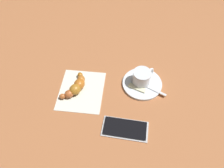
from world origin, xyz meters
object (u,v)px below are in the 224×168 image
espresso_cup (142,77)px  teaspoon (142,84)px  saucer (142,84)px  sugar_packet (137,88)px  croissant (76,87)px  napkin (81,90)px  cell_phone (125,129)px

espresso_cup → teaspoon: 0.03m
saucer → sugar_packet: size_ratio=2.26×
espresso_cup → teaspoon: espresso_cup is taller
saucer → sugar_packet: (-0.02, -0.03, 0.01)m
saucer → croissant: 0.24m
espresso_cup → napkin: bearing=-160.6°
sugar_packet → espresso_cup: bearing=85.9°
napkin → croissant: size_ratio=1.38×
croissant → cell_phone: 0.23m
saucer → cell_phone: 0.19m
espresso_cup → cell_phone: size_ratio=0.52×
saucer → napkin: size_ratio=0.80×
sugar_packet → napkin: sugar_packet is taller
saucer → sugar_packet: 0.03m
saucer → teaspoon: teaspoon is taller
espresso_cup → cell_phone: bearing=-98.7°
saucer → espresso_cup: (-0.00, 0.00, 0.03)m
teaspoon → saucer: bearing=100.4°
teaspoon → croissant: croissant is taller
saucer → teaspoon: 0.01m
saucer → espresso_cup: 0.03m
saucer → cell_phone: (-0.03, -0.19, -0.00)m
espresso_cup → sugar_packet: bearing=-109.5°
teaspoon → cell_phone: (-0.04, -0.18, -0.01)m
espresso_cup → napkin: espresso_cup is taller
espresso_cup → teaspoon: (0.01, -0.01, -0.03)m
saucer → teaspoon: (0.00, -0.01, 0.01)m
saucer → sugar_packet: sugar_packet is taller
teaspoon → croissant: bearing=-165.2°
teaspoon → croissant: size_ratio=1.04×
saucer → espresso_cup: bearing=146.5°
teaspoon → cell_phone: teaspoon is taller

